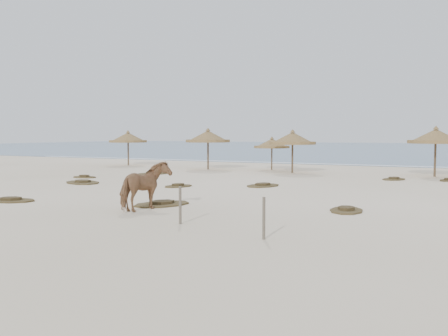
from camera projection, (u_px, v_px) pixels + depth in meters
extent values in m
plane|color=#F6E3CA|center=(198.00, 203.00, 19.12)|extent=(160.00, 160.00, 0.00)
cube|color=#2A567F|center=(412.00, 149.00, 86.02)|extent=(200.00, 100.00, 0.01)
cube|color=white|center=(349.00, 165.00, 42.31)|extent=(70.00, 0.60, 0.01)
cylinder|color=brown|center=(128.00, 152.00, 41.67)|extent=(0.13, 0.13, 2.20)
cylinder|color=olive|center=(128.00, 141.00, 41.61)|extent=(4.13, 4.13, 0.19)
cone|color=olive|center=(128.00, 137.00, 41.59)|extent=(3.99, 3.99, 0.79)
cone|color=olive|center=(128.00, 131.00, 41.55)|extent=(0.38, 0.38, 0.23)
cylinder|color=brown|center=(208.00, 154.00, 36.97)|extent=(0.13, 0.13, 2.31)
cylinder|color=olive|center=(208.00, 141.00, 36.90)|extent=(4.33, 4.33, 0.20)
cone|color=olive|center=(208.00, 136.00, 36.87)|extent=(4.19, 4.19, 0.83)
cone|color=olive|center=(208.00, 129.00, 36.84)|extent=(0.40, 0.40, 0.24)
cylinder|color=brown|center=(292.00, 157.00, 33.72)|extent=(0.13, 0.13, 2.21)
cylinder|color=olive|center=(292.00, 143.00, 33.65)|extent=(3.74, 3.74, 0.19)
cone|color=olive|center=(293.00, 138.00, 33.63)|extent=(3.62, 3.62, 0.79)
cone|color=olive|center=(293.00, 131.00, 33.59)|extent=(0.38, 0.38, 0.23)
cylinder|color=brown|center=(272.00, 157.00, 36.58)|extent=(0.10, 0.10, 1.84)
cylinder|color=olive|center=(272.00, 147.00, 36.52)|extent=(3.24, 3.24, 0.16)
cone|color=olive|center=(272.00, 143.00, 36.50)|extent=(3.14, 3.14, 0.66)
cone|color=olive|center=(272.00, 138.00, 36.47)|extent=(0.31, 0.31, 0.19)
cylinder|color=brown|center=(435.00, 158.00, 30.76)|extent=(0.13, 0.13, 2.36)
cylinder|color=olive|center=(436.00, 142.00, 30.69)|extent=(3.85, 3.85, 0.20)
cone|color=olive|center=(436.00, 136.00, 30.66)|extent=(3.73, 3.73, 0.84)
cone|color=olive|center=(436.00, 128.00, 30.63)|extent=(0.40, 0.40, 0.25)
imported|color=#9A6746|center=(145.00, 186.00, 17.30)|extent=(1.10, 2.09, 1.70)
cylinder|color=#625849|center=(180.00, 205.00, 14.73)|extent=(0.10, 0.10, 1.12)
cylinder|color=#625849|center=(264.00, 218.00, 12.59)|extent=(0.10, 0.10, 1.08)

